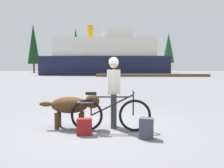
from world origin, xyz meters
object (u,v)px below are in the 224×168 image
at_px(dog, 73,105).
at_px(handbag_pannier, 84,127).
at_px(backpack, 146,128).
at_px(person_cyclist, 114,86).
at_px(bicycle, 110,114).
at_px(ferry_boat, 106,58).

distance_m(dog, handbag_pannier, 0.75).
xyz_separation_m(dog, backpack, (1.63, -0.79, -0.34)).
bearing_deg(person_cyclist, dog, -174.68).
bearing_deg(bicycle, person_cyclist, 77.82).
distance_m(bicycle, backpack, 0.93).
bearing_deg(ferry_boat, handbag_pannier, -88.37).
xyz_separation_m(bicycle, backpack, (0.75, -0.52, -0.18)).
relative_size(bicycle, handbag_pannier, 5.07).
distance_m(handbag_pannier, ferry_boat, 38.00).
relative_size(person_cyclist, dog, 1.18).
height_order(person_cyclist, backpack, person_cyclist).
bearing_deg(backpack, bicycle, 145.33).
bearing_deg(ferry_boat, dog, -88.86).
height_order(backpack, ferry_boat, ferry_boat).
xyz_separation_m(backpack, handbag_pannier, (-1.29, 0.23, -0.03)).
bearing_deg(person_cyclist, handbag_pannier, -133.62).
distance_m(dog, ferry_boat, 37.40).
bearing_deg(dog, bicycle, -17.27).
bearing_deg(handbag_pannier, dog, 120.68).
relative_size(backpack, handbag_pannier, 1.18).
xyz_separation_m(bicycle, dog, (-0.88, 0.27, 0.15)).
distance_m(bicycle, dog, 0.93).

